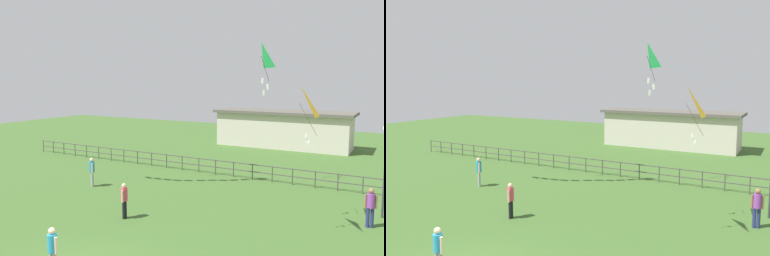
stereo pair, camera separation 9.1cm
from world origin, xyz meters
The scene contains 8 objects.
person_0 centered at (-6.94, 8.15, 0.94)m, with size 0.40×0.35×1.63m.
person_1 centered at (-0.81, 0.08, 0.89)m, with size 0.47×0.29×1.55m.
person_2 centered at (7.24, 9.14, 0.94)m, with size 0.49×0.30×1.64m.
person_3 centered at (-2.12, 5.07, 0.89)m, with size 0.29×0.46×1.56m.
kite_0 centered at (3.68, 5.76, 6.78)m, with size 0.90×1.14×1.86m.
kite_2 centered at (4.36, 8.75, 4.94)m, with size 1.17×0.78×2.57m.
waterfront_railing centered at (-0.31, 14.00, 0.62)m, with size 36.00×0.06×0.95m.
pavilion_building centered at (-1.28, 26.00, 1.64)m, with size 11.99×3.88×3.23m.
Camera 2 is at (8.47, -7.58, 6.00)m, focal length 36.32 mm.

